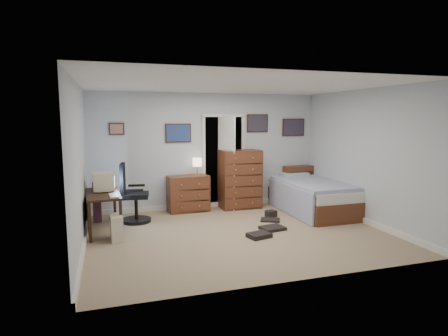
% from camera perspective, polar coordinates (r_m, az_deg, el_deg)
% --- Properties ---
extents(floor, '(5.00, 4.00, 0.02)m').
position_cam_1_polar(floor, '(6.53, 2.16, -9.98)').
color(floor, tan).
rests_on(floor, ground).
extents(computer_desk, '(0.63, 1.22, 0.68)m').
position_cam_1_polar(computer_desk, '(6.82, -18.65, -4.95)').
color(computer_desk, black).
rests_on(computer_desk, floor).
extents(crt_monitor, '(0.37, 0.35, 0.33)m').
position_cam_1_polar(crt_monitor, '(6.91, -17.88, -2.00)').
color(crt_monitor, beige).
rests_on(crt_monitor, computer_desk).
extents(keyboard, '(0.16, 0.37, 0.02)m').
position_cam_1_polar(keyboard, '(6.45, -16.45, -4.05)').
color(keyboard, beige).
rests_on(keyboard, computer_desk).
extents(pc_tower, '(0.21, 0.39, 0.41)m').
position_cam_1_polar(pc_tower, '(6.37, -16.06, -8.71)').
color(pc_tower, beige).
rests_on(pc_tower, floor).
extents(office_chair, '(0.62, 0.62, 1.13)m').
position_cam_1_polar(office_chair, '(7.29, -13.77, -4.69)').
color(office_chair, black).
rests_on(office_chair, floor).
extents(media_stack, '(0.16, 0.16, 0.76)m').
position_cam_1_polar(media_stack, '(7.52, -18.79, -4.94)').
color(media_stack, maroon).
rests_on(media_stack, floor).
extents(low_dresser, '(0.88, 0.48, 0.76)m').
position_cam_1_polar(low_dresser, '(7.96, -5.47, -3.89)').
color(low_dresser, brown).
rests_on(low_dresser, floor).
extents(table_lamp, '(0.20, 0.20, 0.37)m').
position_cam_1_polar(table_lamp, '(7.90, -4.12, 0.81)').
color(table_lamp, gold).
rests_on(table_lamp, low_dresser).
extents(doorway, '(0.96, 1.12, 2.05)m').
position_cam_1_polar(doorway, '(8.55, -0.68, 1.16)').
color(doorway, black).
rests_on(doorway, floor).
extents(tall_dresser, '(0.88, 0.54, 1.28)m').
position_cam_1_polar(tall_dresser, '(8.20, 2.45, -1.70)').
color(tall_dresser, brown).
rests_on(tall_dresser, floor).
extents(headboard_bookcase, '(0.96, 0.28, 0.86)m').
position_cam_1_polar(headboard_bookcase, '(9.00, 11.93, -2.20)').
color(headboard_bookcase, brown).
rests_on(headboard_bookcase, floor).
extents(bed, '(1.20, 2.20, 0.72)m').
position_cam_1_polar(bed, '(8.13, 13.12, -4.11)').
color(bed, brown).
rests_on(bed, floor).
extents(wall_posters, '(4.38, 0.04, 0.60)m').
position_cam_1_polar(wall_posters, '(8.28, 1.37, 6.11)').
color(wall_posters, '#331E11').
rests_on(wall_posters, floor).
extents(floor_clutter, '(1.06, 1.42, 0.13)m').
position_cam_1_polar(floor_clutter, '(6.87, 6.68, -8.74)').
color(floor_clutter, black).
rests_on(floor_clutter, floor).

